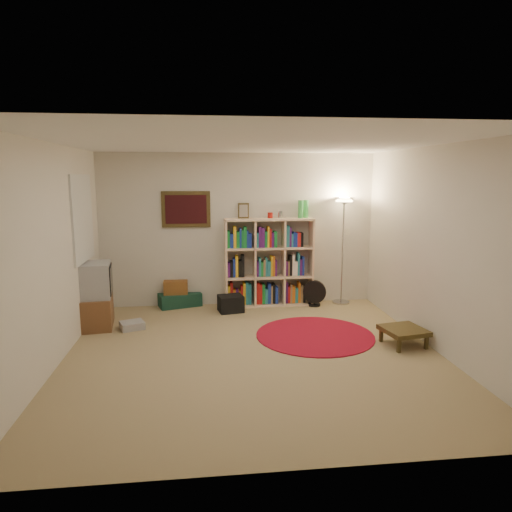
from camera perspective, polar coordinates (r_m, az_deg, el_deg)
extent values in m
cube|color=#967F58|center=(5.66, -0.32, -12.21)|extent=(4.50, 4.50, 0.02)
cube|color=white|center=(5.26, -0.35, 14.13)|extent=(4.50, 4.50, 0.02)
cube|color=beige|center=(7.55, -2.19, 3.27)|extent=(4.50, 0.02, 2.50)
cube|color=beige|center=(3.13, 4.15, -6.32)|extent=(4.50, 0.02, 2.50)
cube|color=beige|center=(5.55, -24.20, -0.02)|extent=(0.02, 4.50, 2.50)
cube|color=beige|center=(6.00, 21.68, 0.83)|extent=(0.02, 4.50, 2.50)
cube|color=#3A2D14|center=(7.47, -8.74, 5.79)|extent=(0.78, 0.04, 0.58)
cube|color=#420D12|center=(7.45, -8.75, 5.78)|extent=(0.66, 0.01, 0.46)
cube|color=white|center=(6.75, -20.89, 4.40)|extent=(0.03, 1.00, 1.20)
cube|color=beige|center=(7.89, 11.37, 3.01)|extent=(0.08, 0.01, 0.12)
cube|color=#FFD4AA|center=(7.72, 1.57, -5.92)|extent=(1.45, 0.43, 0.03)
cube|color=#FFD4AA|center=(7.46, 1.62, 4.62)|extent=(1.45, 0.43, 0.03)
cube|color=#FFD4AA|center=(7.49, -3.79, -0.86)|extent=(0.03, 0.41, 1.45)
cube|color=#FFD4AA|center=(7.70, 6.82, -0.61)|extent=(0.03, 0.41, 1.45)
cube|color=#FFD4AA|center=(7.75, 1.37, -0.47)|extent=(1.45, 0.03, 1.45)
cube|color=#FFD4AA|center=(7.53, -0.23, -0.78)|extent=(0.03, 0.39, 1.39)
cube|color=#FFD4AA|center=(7.60, 3.39, -0.70)|extent=(0.03, 0.39, 1.39)
cube|color=#FFD4AA|center=(7.61, 1.58, -2.53)|extent=(1.39, 0.41, 0.03)
cube|color=#FFD4AA|center=(7.52, 1.60, 1.07)|extent=(1.39, 0.41, 0.03)
cube|color=yellow|center=(7.57, -3.44, -4.87)|extent=(0.05, 0.17, 0.31)
cube|color=red|center=(7.56, -3.08, -4.66)|extent=(0.04, 0.17, 0.37)
cube|color=orange|center=(7.58, -2.74, -5.08)|extent=(0.04, 0.17, 0.25)
cube|color=#541B6F|center=(7.58, -2.40, -5.07)|extent=(0.04, 0.17, 0.25)
cube|color=orange|center=(7.59, -2.09, -5.14)|extent=(0.04, 0.17, 0.23)
cube|color=red|center=(7.58, -1.81, -4.85)|extent=(0.03, 0.17, 0.31)
cube|color=yellow|center=(7.58, -1.51, -4.65)|extent=(0.04, 0.17, 0.36)
cube|color=teal|center=(7.58, -1.16, -4.60)|extent=(0.04, 0.17, 0.37)
cube|color=teal|center=(7.59, -0.81, -4.71)|extent=(0.04, 0.17, 0.34)
cube|color=#541B6F|center=(7.47, -3.46, -1.70)|extent=(0.05, 0.17, 0.23)
cube|color=black|center=(7.47, -3.10, -1.60)|extent=(0.04, 0.17, 0.26)
cube|color=#1B36A7|center=(7.47, -2.77, -1.43)|extent=(0.04, 0.17, 0.30)
cube|color=yellow|center=(7.47, -2.45, -1.25)|extent=(0.04, 0.17, 0.35)
cube|color=black|center=(7.48, -2.08, -1.54)|extent=(0.05, 0.17, 0.27)
cube|color=black|center=(7.47, -1.70, -1.19)|extent=(0.05, 0.17, 0.36)
cube|color=#1B8B39|center=(7.39, -3.50, 2.07)|extent=(0.05, 0.17, 0.29)
cube|color=#1B36A7|center=(7.39, -3.09, 1.88)|extent=(0.05, 0.17, 0.24)
cube|color=yellow|center=(7.39, -2.70, 2.36)|extent=(0.04, 0.17, 0.36)
cube|color=#1B8B39|center=(7.40, -2.31, 2.03)|extent=(0.05, 0.17, 0.27)
cube|color=#1B36A7|center=(7.40, -1.99, 2.25)|extent=(0.03, 0.17, 0.33)
cube|color=#1B8B39|center=(7.40, -1.74, 2.14)|extent=(0.03, 0.17, 0.30)
cube|color=#1B8B39|center=(7.40, -1.41, 2.34)|extent=(0.05, 0.17, 0.35)
cube|color=#1B36A7|center=(7.41, -1.09, 2.10)|extent=(0.03, 0.17, 0.29)
cube|color=#1B36A7|center=(7.42, -0.78, 1.94)|extent=(0.05, 0.17, 0.24)
cube|color=red|center=(7.61, 0.20, -4.62)|extent=(0.04, 0.17, 0.35)
cube|color=red|center=(7.62, 0.54, -4.72)|extent=(0.04, 0.17, 0.32)
cube|color=#1B8B39|center=(7.62, 0.91, -4.68)|extent=(0.05, 0.17, 0.33)
cube|color=teal|center=(7.64, 1.27, -4.96)|extent=(0.04, 0.17, 0.25)
cube|color=#1B36A7|center=(7.63, 1.63, -4.64)|extent=(0.05, 0.17, 0.34)
cube|color=#997E53|center=(7.65, 1.92, -4.77)|extent=(0.03, 0.17, 0.30)
cube|color=black|center=(7.65, 2.19, -4.63)|extent=(0.04, 0.17, 0.33)
cube|color=#1B36A7|center=(7.66, 2.52, -4.81)|extent=(0.05, 0.17, 0.28)
cube|color=#541B6F|center=(7.51, 0.16, -1.56)|extent=(0.03, 0.17, 0.25)
cube|color=teal|center=(7.51, 0.43, -1.34)|extent=(0.04, 0.17, 0.30)
cube|color=#1B8B39|center=(7.52, 0.72, -1.60)|extent=(0.04, 0.17, 0.23)
cube|color=#997E53|center=(7.52, 1.00, -1.44)|extent=(0.03, 0.17, 0.27)
cube|color=teal|center=(7.53, 1.25, -1.33)|extent=(0.03, 0.17, 0.30)
cube|color=teal|center=(7.54, 1.58, -1.53)|extent=(0.05, 0.17, 0.25)
cube|color=yellow|center=(7.54, 1.91, -1.22)|extent=(0.03, 0.17, 0.33)
cube|color=orange|center=(7.54, 2.17, -1.24)|extent=(0.04, 0.17, 0.32)
cube|color=#541B6F|center=(7.55, 2.43, -1.44)|extent=(0.03, 0.17, 0.26)
cube|color=teal|center=(7.43, 0.15, 1.98)|extent=(0.03, 0.17, 0.25)
cube|color=#541B6F|center=(7.43, 0.45, 2.35)|extent=(0.04, 0.17, 0.34)
cube|color=#541B6F|center=(7.44, 0.83, 2.29)|extent=(0.05, 0.17, 0.33)
cube|color=#1B8B39|center=(7.45, 1.20, 2.08)|extent=(0.04, 0.17, 0.27)
cube|color=yellow|center=(7.45, 1.49, 2.39)|extent=(0.03, 0.17, 0.35)
cube|color=red|center=(7.46, 1.75, 2.25)|extent=(0.03, 0.17, 0.31)
cube|color=#541B6F|center=(7.47, 2.05, 2.02)|extent=(0.04, 0.17, 0.25)
cube|color=#1B8B39|center=(7.47, 2.39, 2.10)|extent=(0.05, 0.17, 0.27)
cube|color=#541B6F|center=(7.68, 3.78, -4.50)|extent=(0.04, 0.17, 0.35)
cube|color=red|center=(7.70, 4.07, -4.78)|extent=(0.04, 0.17, 0.27)
cube|color=#997E53|center=(7.70, 4.33, -4.63)|extent=(0.03, 0.17, 0.31)
cube|color=orange|center=(7.71, 4.64, -4.73)|extent=(0.05, 0.17, 0.28)
cube|color=teal|center=(7.73, 5.00, -4.85)|extent=(0.05, 0.17, 0.24)
cube|color=orange|center=(7.72, 5.34, -4.48)|extent=(0.04, 0.17, 0.34)
cube|color=#997E53|center=(7.74, 5.65, -4.66)|extent=(0.04, 0.17, 0.29)
cube|color=black|center=(7.76, 5.96, -4.87)|extent=(0.04, 0.17, 0.23)
cube|color=#997E53|center=(7.76, 6.25, -4.72)|extent=(0.03, 0.17, 0.27)
cube|color=#541B6F|center=(7.59, 3.79, -1.51)|extent=(0.03, 0.17, 0.24)
cube|color=#997E53|center=(7.59, 4.03, -1.49)|extent=(0.03, 0.17, 0.24)
cube|color=black|center=(7.59, 4.30, -1.14)|extent=(0.04, 0.17, 0.33)
cube|color=white|center=(7.60, 4.61, -1.04)|extent=(0.04, 0.17, 0.36)
cube|color=white|center=(7.62, 4.94, -1.48)|extent=(0.04, 0.17, 0.24)
cube|color=teal|center=(7.61, 5.26, -0.97)|extent=(0.03, 0.17, 0.37)
cube|color=#541B6F|center=(7.63, 5.53, -1.35)|extent=(0.04, 0.17, 0.27)
cube|color=#1B36A7|center=(7.64, 5.82, -1.19)|extent=(0.03, 0.17, 0.31)
cube|color=teal|center=(7.50, 3.91, 2.46)|extent=(0.05, 0.17, 0.36)
cube|color=#541B6F|center=(7.51, 4.24, 2.35)|extent=(0.03, 0.17, 0.33)
cube|color=teal|center=(7.53, 4.47, 1.98)|extent=(0.03, 0.17, 0.23)
cube|color=#1B36A7|center=(7.53, 4.72, 2.06)|extent=(0.03, 0.17, 0.25)
cube|color=#1B36A7|center=(7.54, 4.97, 2.02)|extent=(0.03, 0.17, 0.24)
cube|color=red|center=(7.55, 5.31, 2.05)|extent=(0.05, 0.17, 0.24)
cube|color=black|center=(7.56, 5.67, 2.04)|extent=(0.04, 0.17, 0.24)
cube|color=#3A2D14|center=(7.42, -1.58, 5.68)|extent=(0.18, 0.02, 0.25)
cube|color=#A7998B|center=(7.40, -1.57, 5.67)|extent=(0.13, 0.01, 0.20)
cylinder|color=#B51810|center=(7.46, 1.78, 5.10)|extent=(0.08, 0.08, 0.09)
cylinder|color=#BAB8BD|center=(7.49, 3.04, 5.19)|extent=(0.07, 0.07, 0.11)
cylinder|color=#4CC65E|center=(7.50, 5.60, 5.84)|extent=(0.08, 0.08, 0.29)
cylinder|color=#4CC65E|center=(7.60, 6.25, 5.88)|extent=(0.08, 0.08, 0.29)
cylinder|color=#BAB8BD|center=(7.92, 10.56, -5.69)|extent=(0.36, 0.36, 0.03)
cylinder|color=#BAB8BD|center=(7.74, 10.76, 0.35)|extent=(0.03, 0.03, 1.66)
cone|color=#BAB8BD|center=(7.65, 10.97, 6.72)|extent=(0.43, 0.43, 0.13)
cylinder|color=#FFD88C|center=(7.64, 10.97, 6.76)|extent=(0.35, 0.35, 0.02)
cylinder|color=black|center=(7.69, 7.29, -6.06)|extent=(0.24, 0.24, 0.03)
cylinder|color=black|center=(7.67, 7.30, -5.38)|extent=(0.05, 0.05, 0.16)
cylinder|color=black|center=(7.61, 7.32, -4.45)|extent=(0.39, 0.17, 0.38)
cube|color=brown|center=(6.92, -19.37, -6.61)|extent=(0.52, 0.69, 0.44)
cube|color=#9D9DA2|center=(6.81, -19.59, -2.84)|extent=(0.51, 0.59, 0.49)
cube|color=black|center=(6.79, -17.69, -2.77)|extent=(0.07, 0.46, 0.41)
cube|color=black|center=(6.79, -17.65, -2.76)|extent=(0.06, 0.41, 0.36)
cube|color=#9D9DA2|center=(6.73, -15.22, -8.36)|extent=(0.39, 0.36, 0.10)
cube|color=#14372A|center=(7.74, -9.58, -5.31)|extent=(0.77, 0.62, 0.22)
cube|color=brown|center=(7.65, -9.99, -3.81)|extent=(0.40, 0.29, 0.22)
cube|color=black|center=(7.29, -3.18, -5.96)|extent=(0.43, 0.38, 0.26)
cylinder|color=white|center=(7.48, -2.84, -5.67)|extent=(0.13, 0.13, 0.23)
cylinder|color=maroon|center=(6.31, 7.38, -9.77)|extent=(1.59, 1.59, 0.01)
cube|color=#3A2D14|center=(6.15, 17.98, -8.84)|extent=(0.58, 0.58, 0.06)
cube|color=#3A2D14|center=(5.93, 17.45, -10.64)|extent=(0.05, 0.05, 0.18)
cube|color=#3A2D14|center=(6.15, 20.53, -10.06)|extent=(0.05, 0.05, 0.18)
cube|color=#3A2D14|center=(6.23, 15.37, -9.50)|extent=(0.05, 0.05, 0.18)
cube|color=#3A2D14|center=(6.45, 18.37, -9.01)|extent=(0.05, 0.05, 0.18)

